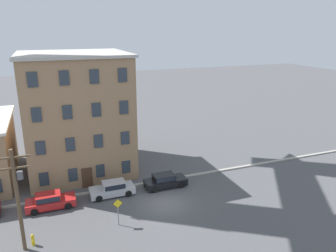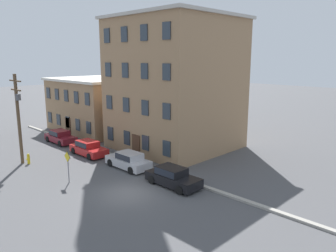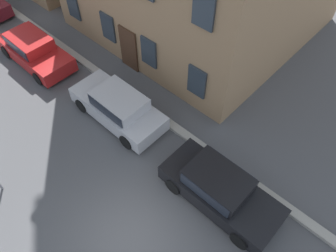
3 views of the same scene
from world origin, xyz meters
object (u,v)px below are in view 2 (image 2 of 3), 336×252
at_px(caution_sign, 68,162).
at_px(fire_hydrant, 28,159).
at_px(utility_pole, 18,114).
at_px(car_silver, 129,160).
at_px(car_maroon, 60,136).
at_px(car_black, 173,176).
at_px(car_red, 88,148).

relative_size(caution_sign, fire_hydrant, 2.60).
height_order(caution_sign, fire_hydrant, caution_sign).
relative_size(utility_pole, fire_hydrant, 8.42).
xyz_separation_m(caution_sign, utility_pole, (-7.30, -0.62, 2.90)).
bearing_deg(car_silver, utility_pole, -142.96).
height_order(car_maroon, fire_hydrant, car_maroon).
height_order(car_silver, car_black, same).
relative_size(car_red, car_silver, 1.00).
distance_m(car_black, fire_hydrant, 14.00).
height_order(car_maroon, car_silver, same).
distance_m(caution_sign, fire_hydrant, 6.86).
distance_m(car_silver, caution_sign, 5.47).
relative_size(car_black, utility_pole, 0.54).
distance_m(car_red, car_black, 11.44).
height_order(car_maroon, car_black, same).
xyz_separation_m(car_red, caution_sign, (5.31, -5.03, 0.90)).
bearing_deg(utility_pole, car_maroon, 126.76).
distance_m(car_maroon, utility_pole, 8.44).
height_order(car_red, utility_pole, utility_pole).
distance_m(utility_pole, fire_hydrant, 4.12).
relative_size(car_maroon, car_red, 1.00).
relative_size(car_black, fire_hydrant, 4.58).
distance_m(car_maroon, car_red, 6.50).
bearing_deg(car_black, car_maroon, 179.24).
bearing_deg(car_silver, car_red, -176.85).
height_order(car_red, car_silver, same).
distance_m(car_silver, utility_pole, 10.64).
bearing_deg(car_maroon, car_silver, -0.22).
bearing_deg(fire_hydrant, car_maroon, 131.49).
distance_m(car_maroon, fire_hydrant, 7.63).
bearing_deg(car_black, fire_hydrant, -156.99).
xyz_separation_m(car_red, utility_pole, (-1.98, -5.65, 3.81)).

